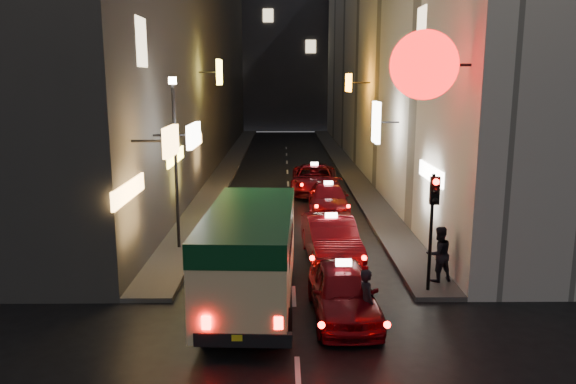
{
  "coord_description": "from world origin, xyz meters",
  "views": [
    {
      "loc": [
        -0.32,
        -7.15,
        6.33
      ],
      "look_at": [
        -0.13,
        13.0,
        2.24
      ],
      "focal_mm": 35.0,
      "sensor_mm": 36.0,
      "label": 1
    }
  ],
  "objects_px": {
    "pedestrian_crossing": "(367,297)",
    "lamp_post": "(175,152)",
    "minibus": "(250,246)",
    "traffic_light": "(433,208)",
    "taxi_near": "(343,287)"
  },
  "relations": [
    {
      "from": "pedestrian_crossing",
      "to": "lamp_post",
      "type": "xyz_separation_m",
      "value": [
        -5.99,
        6.86,
        2.79
      ]
    },
    {
      "from": "minibus",
      "to": "pedestrian_crossing",
      "type": "relative_size",
      "value": 3.53
    },
    {
      "from": "traffic_light",
      "to": "lamp_post",
      "type": "bearing_deg",
      "value": 151.09
    },
    {
      "from": "minibus",
      "to": "traffic_light",
      "type": "relative_size",
      "value": 1.88
    },
    {
      "from": "lamp_post",
      "to": "pedestrian_crossing",
      "type": "bearing_deg",
      "value": -48.89
    },
    {
      "from": "taxi_near",
      "to": "lamp_post",
      "type": "bearing_deg",
      "value": 132.66
    },
    {
      "from": "minibus",
      "to": "pedestrian_crossing",
      "type": "height_order",
      "value": "minibus"
    },
    {
      "from": "pedestrian_crossing",
      "to": "minibus",
      "type": "bearing_deg",
      "value": 47.74
    },
    {
      "from": "minibus",
      "to": "pedestrian_crossing",
      "type": "bearing_deg",
      "value": -28.07
    },
    {
      "from": "pedestrian_crossing",
      "to": "lamp_post",
      "type": "bearing_deg",
      "value": 26.92
    },
    {
      "from": "minibus",
      "to": "traffic_light",
      "type": "xyz_separation_m",
      "value": [
        5.23,
        0.73,
        0.92
      ]
    },
    {
      "from": "traffic_light",
      "to": "lamp_post",
      "type": "relative_size",
      "value": 0.56
    },
    {
      "from": "traffic_light",
      "to": "lamp_post",
      "type": "height_order",
      "value": "lamp_post"
    },
    {
      "from": "minibus",
      "to": "traffic_light",
      "type": "distance_m",
      "value": 5.36
    },
    {
      "from": "taxi_near",
      "to": "traffic_light",
      "type": "height_order",
      "value": "traffic_light"
    }
  ]
}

